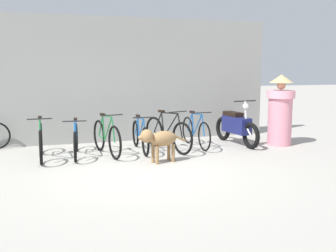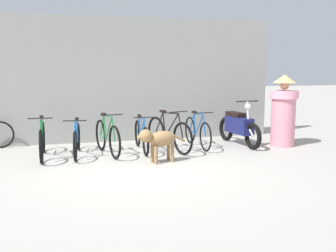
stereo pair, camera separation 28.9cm
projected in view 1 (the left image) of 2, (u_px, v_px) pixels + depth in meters
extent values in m
plane|color=#ADA89E|center=(143.00, 171.00, 7.00)|extent=(60.00, 60.00, 0.00)
cube|color=gray|center=(112.00, 80.00, 9.66)|extent=(8.18, 0.20, 3.05)
torus|color=black|center=(41.00, 148.00, 7.38)|extent=(0.05, 0.67, 0.67)
torus|color=black|center=(41.00, 138.00, 8.39)|extent=(0.05, 0.67, 0.67)
cylinder|color=#1E7238|center=(40.00, 133.00, 7.74)|extent=(0.03, 0.53, 0.55)
cylinder|color=#1E7238|center=(40.00, 131.00, 8.03)|extent=(0.03, 0.14, 0.51)
cylinder|color=#1E7238|center=(40.00, 120.00, 7.75)|extent=(0.03, 0.62, 0.06)
cylinder|color=#1E7238|center=(41.00, 141.00, 8.21)|extent=(0.03, 0.41, 0.08)
cylinder|color=#1E7238|center=(40.00, 129.00, 8.22)|extent=(0.03, 0.32, 0.47)
cylinder|color=#1E7238|center=(40.00, 134.00, 7.42)|extent=(0.03, 0.19, 0.49)
cube|color=black|center=(40.00, 117.00, 8.04)|extent=(0.07, 0.18, 0.05)
cylinder|color=black|center=(40.00, 119.00, 7.45)|extent=(0.46, 0.02, 0.02)
torus|color=black|center=(75.00, 147.00, 7.59)|extent=(0.11, 0.61, 0.61)
torus|color=black|center=(76.00, 137.00, 8.66)|extent=(0.11, 0.61, 0.61)
cylinder|color=#1959A5|center=(75.00, 133.00, 7.98)|extent=(0.08, 0.54, 0.51)
cylinder|color=#1959A5|center=(76.00, 132.00, 8.28)|extent=(0.04, 0.14, 0.46)
cylinder|color=#1959A5|center=(75.00, 122.00, 8.00)|extent=(0.09, 0.63, 0.06)
cylinder|color=#1959A5|center=(76.00, 140.00, 8.46)|extent=(0.07, 0.42, 0.07)
cylinder|color=#1959A5|center=(76.00, 129.00, 8.48)|extent=(0.06, 0.33, 0.43)
cylinder|color=#1959A5|center=(75.00, 135.00, 7.64)|extent=(0.05, 0.19, 0.45)
cube|color=black|center=(75.00, 119.00, 8.30)|extent=(0.09, 0.19, 0.05)
cylinder|color=black|center=(75.00, 121.00, 7.68)|extent=(0.46, 0.07, 0.02)
torus|color=black|center=(115.00, 143.00, 7.82)|extent=(0.17, 0.68, 0.69)
torus|color=black|center=(99.00, 135.00, 8.68)|extent=(0.17, 0.68, 0.69)
cylinder|color=#1E7238|center=(108.00, 129.00, 8.12)|extent=(0.12, 0.48, 0.57)
cylinder|color=#1E7238|center=(104.00, 128.00, 8.37)|extent=(0.05, 0.13, 0.52)
cylinder|color=#1E7238|center=(107.00, 116.00, 8.13)|extent=(0.13, 0.56, 0.06)
cylinder|color=#1E7238|center=(102.00, 138.00, 8.52)|extent=(0.10, 0.37, 0.08)
cylinder|color=#1E7238|center=(101.00, 126.00, 8.53)|extent=(0.08, 0.29, 0.48)
cylinder|color=#1E7238|center=(113.00, 130.00, 7.85)|extent=(0.06, 0.18, 0.51)
cube|color=black|center=(103.00, 114.00, 8.37)|extent=(0.10, 0.19, 0.05)
cylinder|color=black|center=(112.00, 115.00, 7.87)|extent=(0.46, 0.11, 0.02)
torus|color=black|center=(145.00, 142.00, 8.12)|extent=(0.07, 0.62, 0.61)
torus|color=black|center=(136.00, 133.00, 9.17)|extent=(0.07, 0.62, 0.61)
cylinder|color=#1959A5|center=(141.00, 129.00, 8.50)|extent=(0.05, 0.54, 0.51)
cylinder|color=#1959A5|center=(138.00, 128.00, 8.80)|extent=(0.03, 0.14, 0.47)
cylinder|color=#1959A5|center=(141.00, 118.00, 8.52)|extent=(0.05, 0.63, 0.06)
cylinder|color=#1959A5|center=(137.00, 136.00, 8.97)|extent=(0.04, 0.41, 0.07)
cylinder|color=#1959A5|center=(137.00, 125.00, 8.99)|extent=(0.04, 0.32, 0.43)
cylinder|color=#1959A5|center=(145.00, 130.00, 8.17)|extent=(0.03, 0.19, 0.46)
cube|color=black|center=(138.00, 116.00, 8.81)|extent=(0.08, 0.18, 0.05)
cylinder|color=black|center=(144.00, 117.00, 8.21)|extent=(0.46, 0.04, 0.02)
torus|color=black|center=(182.00, 138.00, 8.25)|extent=(0.26, 0.69, 0.70)
torus|color=black|center=(154.00, 132.00, 9.13)|extent=(0.26, 0.69, 0.70)
cylinder|color=black|center=(171.00, 125.00, 8.56)|extent=(0.19, 0.52, 0.58)
cylinder|color=black|center=(163.00, 124.00, 8.81)|extent=(0.07, 0.14, 0.53)
cylinder|color=black|center=(169.00, 113.00, 8.56)|extent=(0.21, 0.61, 0.06)
cylinder|color=black|center=(159.00, 134.00, 8.97)|extent=(0.15, 0.40, 0.08)
cylinder|color=black|center=(158.00, 122.00, 8.98)|extent=(0.12, 0.32, 0.49)
cylinder|color=black|center=(180.00, 126.00, 8.28)|extent=(0.08, 0.19, 0.52)
cube|color=black|center=(161.00, 111.00, 8.82)|extent=(0.12, 0.19, 0.05)
cylinder|color=black|center=(178.00, 112.00, 8.30)|extent=(0.45, 0.16, 0.02)
torus|color=black|center=(204.00, 136.00, 8.64)|extent=(0.06, 0.65, 0.65)
torus|color=black|center=(188.00, 130.00, 9.55)|extent=(0.06, 0.65, 0.65)
cylinder|color=#1959A5|center=(198.00, 125.00, 8.96)|extent=(0.04, 0.49, 0.54)
cylinder|color=#1959A5|center=(193.00, 124.00, 9.23)|extent=(0.03, 0.13, 0.49)
cylinder|color=#1959A5|center=(197.00, 114.00, 8.97)|extent=(0.04, 0.56, 0.06)
cylinder|color=#1959A5|center=(191.00, 132.00, 9.39)|extent=(0.04, 0.37, 0.08)
cylinder|color=#1959A5|center=(190.00, 122.00, 9.40)|extent=(0.04, 0.29, 0.45)
cylinder|color=#1959A5|center=(203.00, 125.00, 8.67)|extent=(0.03, 0.17, 0.48)
cube|color=black|center=(192.00, 112.00, 9.23)|extent=(0.08, 0.18, 0.05)
cylinder|color=black|center=(202.00, 113.00, 8.70)|extent=(0.46, 0.04, 0.02)
torus|color=black|center=(251.00, 136.00, 8.86)|extent=(0.16, 0.61, 0.60)
torus|color=black|center=(223.00, 128.00, 9.95)|extent=(0.16, 0.61, 0.60)
cube|color=navy|center=(236.00, 125.00, 9.38)|extent=(0.37, 0.91, 0.39)
cube|color=black|center=(233.00, 114.00, 9.49)|extent=(0.30, 0.59, 0.10)
cylinder|color=silver|center=(246.00, 114.00, 9.00)|extent=(0.06, 0.14, 0.60)
cylinder|color=silver|center=(249.00, 131.00, 8.93)|extent=(0.06, 0.21, 0.20)
cylinder|color=black|center=(245.00, 101.00, 9.00)|extent=(0.58, 0.09, 0.03)
sphere|color=silver|center=(246.00, 106.00, 8.99)|extent=(0.15, 0.15, 0.14)
ellipsoid|color=#997247|center=(163.00, 139.00, 7.58)|extent=(0.63, 0.42, 0.30)
cylinder|color=#997247|center=(157.00, 155.00, 7.46)|extent=(0.08, 0.08, 0.35)
cylinder|color=#997247|center=(153.00, 154.00, 7.60)|extent=(0.08, 0.08, 0.35)
cylinder|color=#997247|center=(173.00, 153.00, 7.64)|extent=(0.08, 0.08, 0.35)
cylinder|color=#997247|center=(169.00, 152.00, 7.78)|extent=(0.08, 0.08, 0.35)
sphere|color=#997247|center=(147.00, 136.00, 7.39)|extent=(0.31, 0.31, 0.25)
ellipsoid|color=#997247|center=(142.00, 138.00, 7.33)|extent=(0.16, 0.13, 0.10)
cylinder|color=#997247|center=(180.00, 138.00, 7.78)|extent=(0.26, 0.10, 0.16)
cylinder|color=pink|center=(280.00, 118.00, 9.30)|extent=(0.77, 0.77, 1.30)
cylinder|color=#FFA0B2|center=(281.00, 94.00, 9.22)|extent=(0.91, 0.91, 0.18)
sphere|color=tan|center=(281.00, 85.00, 9.18)|extent=(0.28, 0.28, 0.21)
cone|color=tan|center=(282.00, 79.00, 9.16)|extent=(0.76, 0.76, 0.19)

